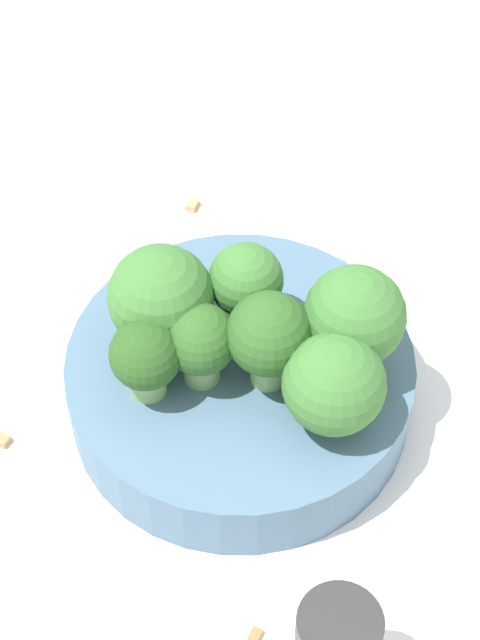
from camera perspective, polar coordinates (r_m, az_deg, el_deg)
ground_plane at (r=0.59m, az=0.00°, el=-4.53°), size 3.00×3.00×0.00m
bowl at (r=0.58m, az=0.00°, el=-3.37°), size 0.19×0.19×0.04m
broccoli_floret_0 at (r=0.53m, az=-2.12°, el=-1.23°), size 0.04×0.04×0.05m
broccoli_floret_1 at (r=0.54m, az=-4.24°, el=1.14°), size 0.06×0.06×0.06m
broccoli_floret_2 at (r=0.53m, az=-5.05°, el=-2.02°), size 0.04×0.04×0.05m
broccoli_floret_3 at (r=0.52m, az=5.34°, el=-3.16°), size 0.05×0.05×0.06m
broccoli_floret_4 at (r=0.55m, az=0.31°, el=2.04°), size 0.04×0.04×0.06m
broccoli_floret_5 at (r=0.53m, az=1.75°, el=-0.74°), size 0.04×0.04×0.06m
broccoli_floret_6 at (r=0.53m, az=6.13°, el=0.13°), size 0.05×0.05×0.07m
almond_crumb_0 at (r=0.52m, az=0.82°, el=-16.39°), size 0.01×0.01×0.01m
almond_crumb_1 at (r=0.59m, az=-12.65°, el=-6.13°), size 0.01×0.01×0.01m
almond_crumb_2 at (r=0.69m, az=-2.57°, el=6.30°), size 0.01×0.01×0.01m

